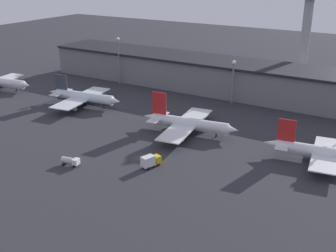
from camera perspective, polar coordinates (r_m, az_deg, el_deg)
ground at (r=138.16m, az=-3.56°, el=-4.38°), size 600.00×600.00×0.00m
terminal_building at (r=205.16m, az=9.61°, el=6.36°), size 209.36×26.40×15.66m
airplane_1 at (r=190.50m, az=-11.37°, el=3.83°), size 37.24×35.04×13.15m
airplane_2 at (r=156.92m, az=2.78°, el=0.32°), size 37.80×38.09×14.43m
airplane_3 at (r=141.90m, az=21.25°, el=-3.58°), size 43.19×28.87×13.09m
service_vehicle_1 at (r=136.00m, az=-13.10°, el=-4.63°), size 6.12×3.39×2.67m
service_vehicle_3 at (r=131.48m, az=-2.40°, el=-4.72°), size 4.44×7.01×3.89m
lamp_post_0 at (r=220.66m, az=-6.72°, el=9.60°), size 1.80×1.80×24.29m
lamp_post_1 at (r=190.33m, az=8.82°, el=6.79°), size 1.80×1.80×19.60m
control_tower at (r=220.32m, az=18.22°, el=12.25°), size 9.00×9.00×50.46m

